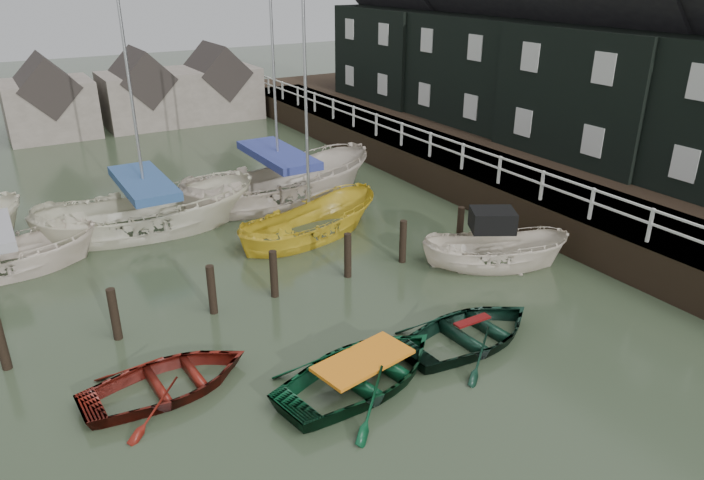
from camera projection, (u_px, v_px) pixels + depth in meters
ground at (367, 333)px, 15.99m from camera, size 120.00×120.00×0.00m
pier at (428, 158)px, 28.02m from camera, size 3.04×32.00×2.70m
land_strip at (517, 156)px, 30.90m from camera, size 14.00×38.00×1.50m
quay_houses at (552, 38)px, 27.56m from camera, size 6.52×28.14×10.01m
mooring_pilings at (277, 280)px, 17.62m from camera, size 13.72×0.22×1.80m
far_sheds at (140, 94)px, 36.08m from camera, size 14.00×4.08×4.39m
rowboat_red at (170, 391)px, 13.82m from camera, size 3.88×2.89×0.77m
rowboat_green at (363, 384)px, 14.05m from camera, size 4.77×3.79×0.89m
rowboat_dkgreen at (470, 342)px, 15.61m from camera, size 4.13×3.08×0.82m
motorboat at (493, 264)px, 19.52m from camera, size 4.73×3.70×2.68m
sailboat_a at (1, 270)px, 19.14m from camera, size 5.89×2.56×11.27m
sailboat_b at (150, 228)px, 22.25m from camera, size 7.93×3.75×12.74m
sailboat_c at (310, 235)px, 21.81m from camera, size 6.16×3.47×10.88m
sailboat_d at (280, 199)px, 25.08m from camera, size 8.30×3.41×13.65m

